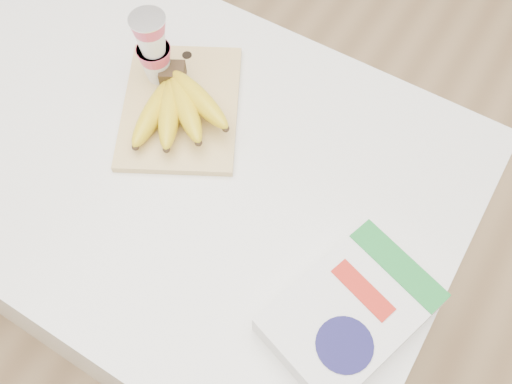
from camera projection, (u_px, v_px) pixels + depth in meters
table at (185, 239)px, 1.45m from camera, size 1.14×0.76×0.86m
cutting_board at (181, 106)px, 1.11m from camera, size 0.34×0.37×0.02m
bananas at (177, 105)px, 1.06m from camera, size 0.21×0.21×0.07m
yogurt_stack at (153, 47)px, 1.06m from camera, size 0.07×0.07×0.16m
cereal_box at (350, 313)px, 0.89m from camera, size 0.24×0.29×0.06m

